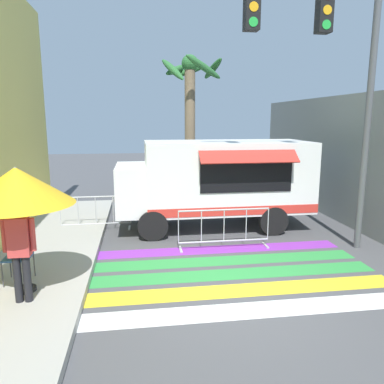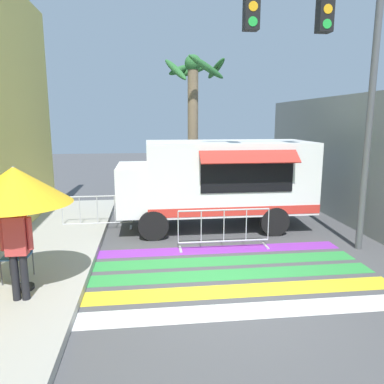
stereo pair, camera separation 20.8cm
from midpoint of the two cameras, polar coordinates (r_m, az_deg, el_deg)
ground_plane at (r=7.18m, az=6.29°, el=-15.44°), size 60.00×60.00×0.00m
concrete_wall_right at (r=11.18m, az=25.70°, el=3.63°), size 0.20×16.00×3.92m
crosswalk_painted at (r=8.02m, az=4.53°, el=-12.40°), size 6.40×3.60×0.01m
food_truck at (r=11.00m, az=2.56°, el=2.08°), size 5.58×2.65×2.56m
traffic_signal_pole at (r=9.42m, az=18.99°, el=18.97°), size 3.85×0.29×6.39m
patio_umbrella at (r=7.05m, az=-25.94°, el=0.76°), size 1.91×1.91×2.23m
folding_chair at (r=7.93m, az=-25.56°, el=-8.13°), size 0.47×0.47×0.94m
vendor_person at (r=6.85m, az=-25.61°, el=-7.43°), size 0.53×0.23×1.72m
barricade_front at (r=9.41m, az=4.26°, el=-5.59°), size 2.31×0.44×1.01m
barricade_side at (r=11.29m, az=-14.96°, el=-3.16°), size 2.02×0.44×1.01m
palm_tree at (r=13.99m, az=-0.63°, el=13.02°), size 2.23×2.20×5.46m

